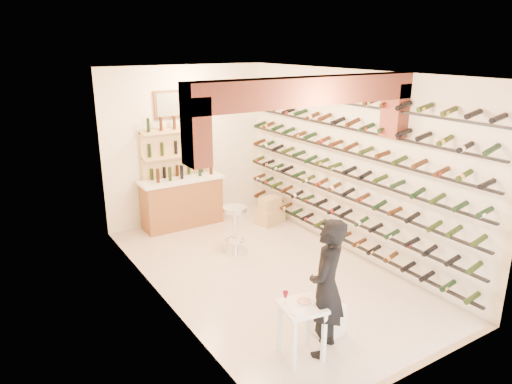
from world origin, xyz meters
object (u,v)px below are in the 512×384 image
back_counter (182,201)px  person (326,288)px  white_stool (329,319)px  crate_lower (270,216)px  wine_rack (340,168)px  tasting_table (302,314)px  chrome_barstool (235,226)px

back_counter → person: (-0.26, -4.78, 0.33)m
back_counter → white_stool: (0.04, -4.52, -0.33)m
person → back_counter: bearing=-127.9°
back_counter → crate_lower: (1.58, -0.87, -0.37)m
white_stool → wine_rack: bearing=46.3°
wine_rack → back_counter: wine_rack is taller
white_stool → person: bearing=-138.7°
tasting_table → crate_lower: (2.14, 3.84, -0.41)m
tasting_table → chrome_barstool: 3.10m
wine_rack → crate_lower: (-0.25, 1.78, -1.39)m
wine_rack → crate_lower: 2.27m
back_counter → tasting_table: size_ratio=2.00×
crate_lower → back_counter: bearing=151.1°
white_stool → chrome_barstool: size_ratio=0.48×
wine_rack → chrome_barstool: bearing=149.6°
person → crate_lower: size_ratio=3.19×
white_stool → person: (-0.30, -0.26, 0.66)m
chrome_barstool → back_counter: bearing=98.3°
wine_rack → crate_lower: wine_rack is taller
wine_rack → chrome_barstool: size_ratio=6.59×
person → chrome_barstool: size_ratio=2.00×
chrome_barstool → white_stool: bearing=-94.3°
wine_rack → back_counter: (-1.83, 2.65, -1.02)m
tasting_table → white_stool: size_ratio=2.07×
back_counter → chrome_barstool: (0.25, -1.72, -0.03)m
tasting_table → white_stool: 0.74m
crate_lower → wine_rack: bearing=-81.8°
white_stool → person: size_ratio=0.24×
tasting_table → chrome_barstool: chrome_barstool is taller
white_stool → crate_lower: white_stool is taller
tasting_table → crate_lower: 4.42m
back_counter → person: bearing=-93.1°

